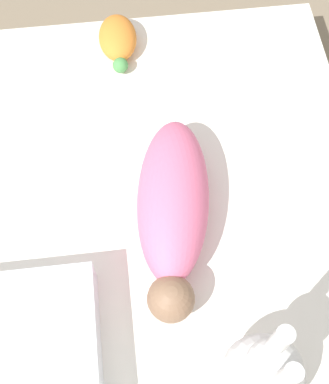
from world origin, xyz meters
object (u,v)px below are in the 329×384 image
at_px(bunny_plush, 265,374).
at_px(turtle_plush, 118,39).
at_px(swaddled_baby, 173,207).
at_px(pillow, 23,363).

xyz_separation_m(bunny_plush, turtle_plush, (-0.95, -0.22, -0.08)).
relative_size(bunny_plush, turtle_plush, 1.75).
bearing_deg(swaddled_baby, pillow, -39.93).
bearing_deg(bunny_plush, pillow, -100.17).
bearing_deg(bunny_plush, turtle_plush, -167.00).
xyz_separation_m(swaddled_baby, bunny_plush, (0.40, 0.13, 0.04)).
xyz_separation_m(swaddled_baby, turtle_plush, (-0.56, -0.09, -0.04)).
xyz_separation_m(pillow, bunny_plush, (0.09, 0.48, 0.06)).
distance_m(pillow, bunny_plush, 0.49).
xyz_separation_m(pillow, turtle_plush, (-0.87, 0.26, -0.01)).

